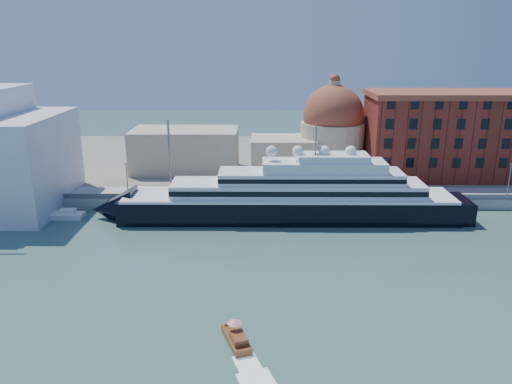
{
  "coord_description": "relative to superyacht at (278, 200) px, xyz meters",
  "views": [
    {
      "loc": [
        1.2,
        -82.1,
        38.49
      ],
      "look_at": [
        0.55,
        18.0,
        7.72
      ],
      "focal_mm": 35.0,
      "sensor_mm": 36.0,
      "label": 1
    }
  ],
  "objects": [
    {
      "name": "superyacht",
      "position": [
        0.0,
        0.0,
        0.0
      ],
      "size": [
        83.45,
        11.57,
        24.94
      ],
      "color": "black",
      "rests_on": "ground"
    },
    {
      "name": "land",
      "position": [
        -5.36,
        52.0,
        -3.3
      ],
      "size": [
        260.0,
        72.0,
        2.0
      ],
      "primitive_type": "cube",
      "color": "slate",
      "rests_on": "ground"
    },
    {
      "name": "warehouse",
      "position": [
        46.64,
        29.0,
        9.49
      ],
      "size": [
        43.0,
        19.0,
        23.25
      ],
      "color": "maroon",
      "rests_on": "land"
    },
    {
      "name": "church",
      "position": [
        1.03,
        34.72,
        6.6
      ],
      "size": [
        66.0,
        18.0,
        25.5
      ],
      "color": "beige",
      "rests_on": "land"
    },
    {
      "name": "water_taxi",
      "position": [
        -7.1,
        -48.04,
        -3.53
      ],
      "size": [
        4.43,
        7.18,
        3.24
      ],
      "rotation": [
        0.0,
        0.0,
        0.34
      ],
      "color": "maroon",
      "rests_on": "ground"
    },
    {
      "name": "ground",
      "position": [
        -5.36,
        -23.0,
        -4.3
      ],
      "size": [
        400.0,
        400.0,
        0.0
      ],
      "primitive_type": "plane",
      "color": "#335954",
      "rests_on": "ground"
    },
    {
      "name": "quay",
      "position": [
        -5.36,
        11.0,
        -3.05
      ],
      "size": [
        180.0,
        10.0,
        2.5
      ],
      "primitive_type": "cube",
      "color": "gray",
      "rests_on": "ground"
    },
    {
      "name": "service_barge",
      "position": [
        -48.48,
        -0.22,
        -3.64
      ],
      "size": [
        10.3,
        3.54,
        2.31
      ],
      "rotation": [
        0.0,
        0.0,
        -0.01
      ],
      "color": "white",
      "rests_on": "ground"
    },
    {
      "name": "quay_fence",
      "position": [
        -5.36,
        6.5,
        -1.2
      ],
      "size": [
        180.0,
        0.1,
        1.2
      ],
      "primitive_type": "cube",
      "color": "slate",
      "rests_on": "quay"
    },
    {
      "name": "lamp_posts",
      "position": [
        -18.03,
        9.27,
        5.54
      ],
      "size": [
        120.8,
        2.4,
        18.0
      ],
      "color": "slate",
      "rests_on": "quay"
    }
  ]
}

